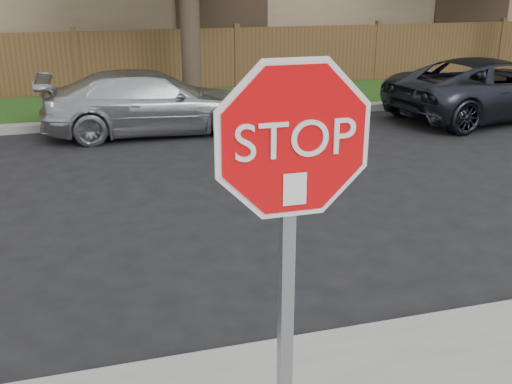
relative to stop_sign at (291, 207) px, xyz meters
name	(u,v)px	position (x,y,z in m)	size (l,w,h in m)	color
ground	(98,380)	(-0.97, 1.48, -1.83)	(90.00, 90.00, 0.00)	black
far_curb	(82,125)	(-0.97, 9.63, -1.75)	(70.00, 0.30, 0.15)	gray
grass_strip	(81,109)	(-0.97, 11.28, -1.77)	(70.00, 3.00, 0.12)	#1E4714
fence	(77,65)	(-0.97, 12.88, -1.03)	(70.00, 0.12, 1.60)	#513A1C
stop_sign	(291,207)	(0.00, 0.00, 0.00)	(1.01, 0.13, 2.55)	gray
sedan_right	(152,102)	(0.35, 8.90, -1.24)	(1.66, 4.08, 1.18)	#AAADB1
sedan_far_right	(491,88)	(7.34, 8.25, -1.20)	(2.08, 4.50, 1.25)	#292C37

